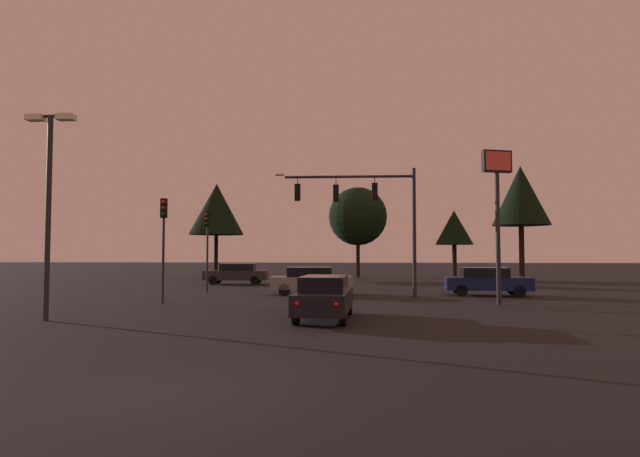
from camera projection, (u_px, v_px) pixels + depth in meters
name	position (u px, v px, depth m)	size (l,w,h in m)	color
ground_plane	(309.00, 289.00, 32.93)	(168.00, 168.00, 0.00)	black
traffic_signal_mast_arm	(367.00, 204.00, 26.92)	(7.51, 0.41, 6.77)	#232326
traffic_light_corner_left	(207.00, 235.00, 30.02)	(0.37, 0.39, 4.75)	#232326
traffic_light_corner_right	(164.00, 229.00, 23.53)	(0.34, 0.38, 4.83)	#232326
car_nearside_lane	(325.00, 297.00, 17.83)	(1.97, 4.70, 1.52)	black
car_crossing_left	(487.00, 281.00, 27.61)	(4.63, 2.08, 1.52)	#0F1947
car_crossing_right	(311.00, 280.00, 28.32)	(4.70, 2.28, 1.52)	gray
car_far_lane	(236.00, 273.00, 37.50)	(4.71, 1.94, 1.52)	#232328
parking_lot_lamp_post	(49.00, 187.00, 17.65)	(1.70, 0.36, 7.13)	#232326
store_sign_illuminated	(497.00, 191.00, 22.96)	(1.41, 0.64, 6.95)	#232326
tree_behind_sign	(358.00, 216.00, 48.29)	(5.51, 5.51, 8.51)	black
tree_left_far	(454.00, 228.00, 46.21)	(3.40, 3.40, 6.16)	black
tree_center_horizon	(521.00, 196.00, 39.62)	(4.36, 4.36, 9.08)	black
tree_right_cluster	(216.00, 209.00, 47.76)	(5.09, 5.09, 8.78)	black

